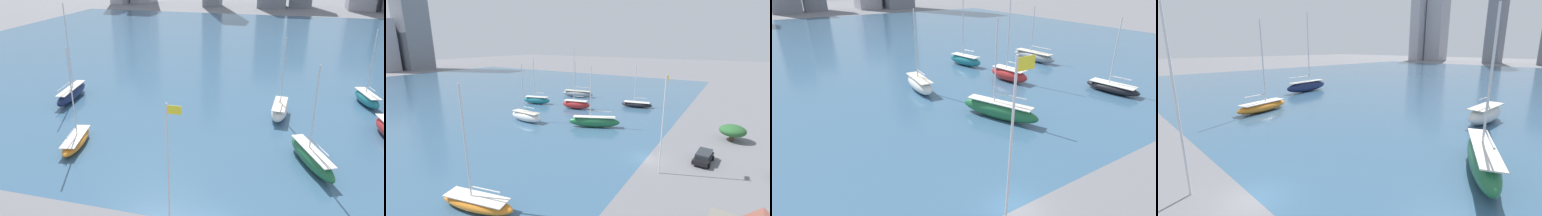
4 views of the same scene
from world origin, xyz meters
The scene contains 7 objects.
harbor_water centered at (0.00, 70.00, 0.00)m, with size 180.00×140.00×0.00m.
flag_pole centered at (-3.36, -2.71, 7.00)m, with size 1.24×0.14×13.00m.
sailboat_green centered at (8.89, 13.54, 1.18)m, with size 6.04×10.12×12.28m.
sailboat_navy centered at (-30.76, 26.39, 1.20)m, with size 3.47×11.00×16.30m.
sailboat_white centered at (4.54, 27.98, 1.16)m, with size 2.77×8.42×12.31m.
sailboat_orange centered at (-20.89, 11.19, 0.83)m, with size 4.16×8.77×13.07m.
sailboat_teal centered at (18.56, 37.02, 1.11)m, with size 4.27×8.09×12.56m.
Camera 1 is at (5.12, -27.47, 23.14)m, focal length 35.00 mm.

